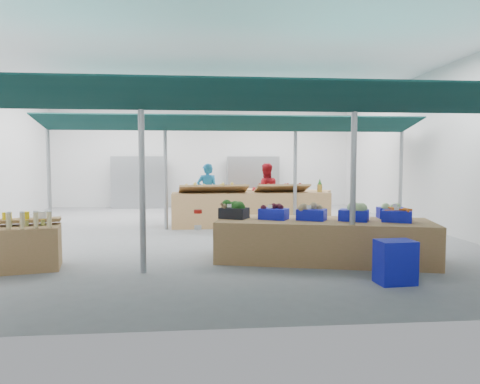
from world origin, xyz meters
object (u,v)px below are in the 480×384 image
(bottle_shelf, at_px, (7,246))
(vendor_left, at_px, (207,192))
(fruit_counter, at_px, (250,209))
(vendor_right, at_px, (266,192))
(veg_counter, at_px, (323,240))
(crate_stack, at_px, (395,262))

(bottle_shelf, distance_m, vendor_left, 6.68)
(fruit_counter, xyz_separation_m, vendor_right, (0.60, 1.10, 0.41))
(veg_counter, distance_m, crate_stack, 1.68)
(veg_counter, xyz_separation_m, fruit_counter, (-0.84, 4.42, 0.10))
(bottle_shelf, relative_size, vendor_right, 1.00)
(bottle_shelf, xyz_separation_m, crate_stack, (6.08, -1.34, -0.08))
(bottle_shelf, height_order, veg_counter, bottle_shelf)
(fruit_counter, height_order, vendor_right, vendor_right)
(bottle_shelf, relative_size, vendor_left, 1.00)
(fruit_counter, xyz_separation_m, crate_stack, (1.48, -5.97, -0.15))
(bottle_shelf, bearing_deg, vendor_right, 34.72)
(fruit_counter, height_order, vendor_left, vendor_left)
(fruit_counter, bearing_deg, crate_stack, -78.36)
(veg_counter, xyz_separation_m, vendor_left, (-2.04, 5.52, 0.51))
(vendor_right, bearing_deg, crate_stack, 94.81)
(vendor_left, xyz_separation_m, vendor_right, (1.80, 0.00, 0.00))
(bottle_shelf, distance_m, crate_stack, 6.22)
(fruit_counter, distance_m, vendor_left, 1.68)
(bottle_shelf, height_order, crate_stack, bottle_shelf)
(bottle_shelf, xyz_separation_m, veg_counter, (5.43, 0.21, -0.03))
(veg_counter, height_order, vendor_right, vendor_right)
(fruit_counter, distance_m, crate_stack, 6.15)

